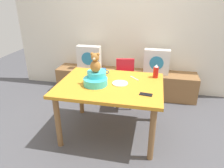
# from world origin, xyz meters

# --- Properties ---
(ground_plane) EXTENTS (8.00, 8.00, 0.00)m
(ground_plane) POSITION_xyz_m (0.00, 0.00, 0.00)
(ground_plane) COLOR #4C4C51
(back_wall) EXTENTS (4.40, 0.10, 2.60)m
(back_wall) POSITION_xyz_m (0.00, 1.52, 1.30)
(back_wall) COLOR silver
(back_wall) RESTS_ON ground_plane
(window_bench) EXTENTS (2.60, 0.44, 0.46)m
(window_bench) POSITION_xyz_m (0.00, 1.25, 0.23)
(window_bench) COLOR olive
(window_bench) RESTS_ON ground_plane
(pillow_floral_left) EXTENTS (0.44, 0.15, 0.44)m
(pillow_floral_left) POSITION_xyz_m (-0.68, 1.23, 0.68)
(pillow_floral_left) COLOR white
(pillow_floral_left) RESTS_ON window_bench
(pillow_floral_right) EXTENTS (0.44, 0.15, 0.44)m
(pillow_floral_right) POSITION_xyz_m (0.56, 1.23, 0.68)
(pillow_floral_right) COLOR white
(pillow_floral_right) RESTS_ON window_bench
(book_stack) EXTENTS (0.20, 0.14, 0.09)m
(book_stack) POSITION_xyz_m (-0.06, 1.25, 0.50)
(book_stack) COLOR #99C948
(book_stack) RESTS_ON window_bench
(dining_table) EXTENTS (1.31, 1.00, 0.74)m
(dining_table) POSITION_xyz_m (0.00, 0.00, 0.64)
(dining_table) COLOR orange
(dining_table) RESTS_ON ground_plane
(highchair) EXTENTS (0.38, 0.49, 0.79)m
(highchair) POSITION_xyz_m (0.07, 0.81, 0.52)
(highchair) COLOR red
(highchair) RESTS_ON ground_plane
(infant_seat_teal) EXTENTS (0.30, 0.33, 0.16)m
(infant_seat_teal) POSITION_xyz_m (-0.17, -0.06, 0.81)
(infant_seat_teal) COLOR #3CC5CE
(infant_seat_teal) RESTS_ON dining_table
(teddy_bear) EXTENTS (0.13, 0.12, 0.25)m
(teddy_bear) POSITION_xyz_m (-0.17, -0.06, 1.02)
(teddy_bear) COLOR #AC7032
(teddy_bear) RESTS_ON infant_seat_teal
(ketchup_bottle) EXTENTS (0.07, 0.07, 0.18)m
(ketchup_bottle) POSITION_xyz_m (0.55, 0.33, 0.83)
(ketchup_bottle) COLOR red
(ketchup_bottle) RESTS_ON dining_table
(coffee_mug) EXTENTS (0.12, 0.08, 0.09)m
(coffee_mug) POSITION_xyz_m (-0.15, 0.26, 0.79)
(coffee_mug) COLOR #335999
(coffee_mug) RESTS_ON dining_table
(dinner_plate_near) EXTENTS (0.20, 0.20, 0.01)m
(dinner_plate_near) POSITION_xyz_m (0.12, 0.02, 0.75)
(dinner_plate_near) COLOR white
(dinner_plate_near) RESTS_ON dining_table
(cell_phone) EXTENTS (0.15, 0.09, 0.01)m
(cell_phone) POSITION_xyz_m (0.46, -0.23, 0.74)
(cell_phone) COLOR black
(cell_phone) RESTS_ON dining_table
(table_fork) EXTENTS (0.13, 0.13, 0.01)m
(table_fork) POSITION_xyz_m (0.28, 0.24, 0.74)
(table_fork) COLOR silver
(table_fork) RESTS_ON dining_table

